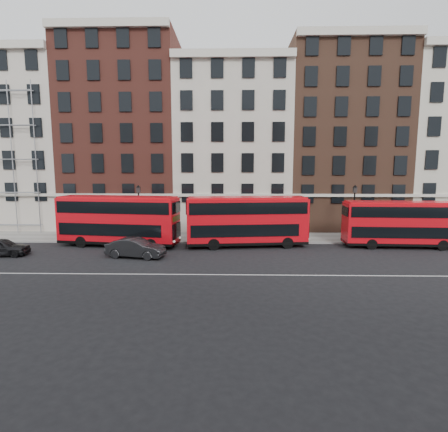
{
  "coord_description": "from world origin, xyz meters",
  "views": [
    {
      "loc": [
        -0.07,
        -24.41,
        6.93
      ],
      "look_at": [
        -0.73,
        5.0,
        3.0
      ],
      "focal_mm": 28.0,
      "sensor_mm": 36.0,
      "label": 1
    }
  ],
  "objects_px": {
    "bus_b": "(118,219)",
    "car_rear": "(1,247)",
    "bus_d": "(400,223)",
    "car_front": "(136,248)",
    "bus_c": "(246,220)"
  },
  "relations": [
    {
      "from": "car_rear",
      "to": "bus_d",
      "type": "bearing_deg",
      "value": -89.07
    },
    {
      "from": "car_rear",
      "to": "car_front",
      "type": "bearing_deg",
      "value": -96.77
    },
    {
      "from": "bus_c",
      "to": "car_rear",
      "type": "xyz_separation_m",
      "value": [
        -19.92,
        -3.87,
        -1.7
      ]
    },
    {
      "from": "bus_b",
      "to": "car_front",
      "type": "distance_m",
      "value": 5.15
    },
    {
      "from": "bus_c",
      "to": "car_rear",
      "type": "relative_size",
      "value": 2.57
    },
    {
      "from": "bus_b",
      "to": "bus_d",
      "type": "bearing_deg",
      "value": 7.96
    },
    {
      "from": "car_rear",
      "to": "car_front",
      "type": "relative_size",
      "value": 0.92
    },
    {
      "from": "bus_d",
      "to": "car_front",
      "type": "distance_m",
      "value": 23.04
    },
    {
      "from": "bus_b",
      "to": "car_rear",
      "type": "height_order",
      "value": "bus_b"
    },
    {
      "from": "bus_b",
      "to": "car_rear",
      "type": "relative_size",
      "value": 2.6
    },
    {
      "from": "bus_b",
      "to": "car_rear",
      "type": "distance_m",
      "value": 9.35
    },
    {
      "from": "bus_c",
      "to": "car_front",
      "type": "height_order",
      "value": "bus_c"
    },
    {
      "from": "car_front",
      "to": "car_rear",
      "type": "bearing_deg",
      "value": 100.02
    },
    {
      "from": "bus_c",
      "to": "bus_d",
      "type": "relative_size",
      "value": 1.11
    },
    {
      "from": "car_front",
      "to": "bus_c",
      "type": "bearing_deg",
      "value": -54.29
    }
  ]
}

